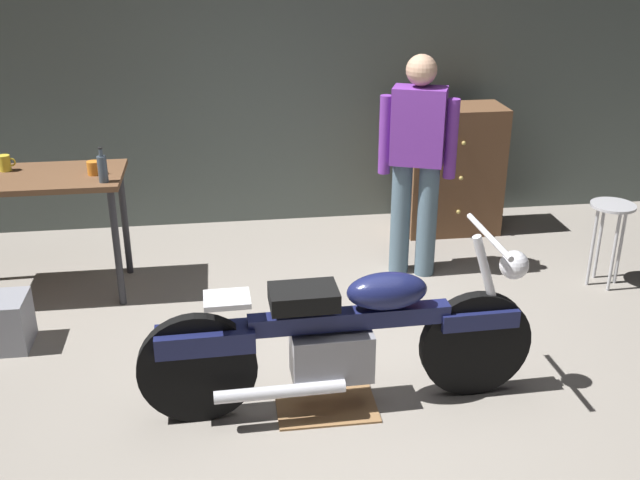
{
  "coord_description": "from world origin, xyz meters",
  "views": [
    {
      "loc": [
        -0.59,
        -3.63,
        2.52
      ],
      "look_at": [
        -0.0,
        0.7,
        0.65
      ],
      "focal_mm": 41.96,
      "sensor_mm": 36.0,
      "label": 1
    }
  ],
  "objects_px": {
    "person_standing": "(417,158)",
    "mug_yellow_tall": "(5,163)",
    "wooden_dresser": "(453,170)",
    "shop_stool": "(610,222)",
    "motorcycle": "(344,335)",
    "bottle": "(102,168)",
    "mug_orange_travel": "(94,168)"
  },
  "relations": [
    {
      "from": "mug_yellow_tall",
      "to": "motorcycle",
      "type": "bearing_deg",
      "value": -40.5
    },
    {
      "from": "person_standing",
      "to": "bottle",
      "type": "distance_m",
      "value": 2.22
    },
    {
      "from": "person_standing",
      "to": "mug_yellow_tall",
      "type": "relative_size",
      "value": 14.19
    },
    {
      "from": "shop_stool",
      "to": "mug_yellow_tall",
      "type": "distance_m",
      "value": 4.35
    },
    {
      "from": "mug_orange_travel",
      "to": "bottle",
      "type": "bearing_deg",
      "value": -63.85
    },
    {
      "from": "shop_stool",
      "to": "bottle",
      "type": "distance_m",
      "value": 3.62
    },
    {
      "from": "person_standing",
      "to": "wooden_dresser",
      "type": "bearing_deg",
      "value": -102.63
    },
    {
      "from": "wooden_dresser",
      "to": "bottle",
      "type": "relative_size",
      "value": 4.56
    },
    {
      "from": "motorcycle",
      "to": "bottle",
      "type": "relative_size",
      "value": 9.09
    },
    {
      "from": "person_standing",
      "to": "shop_stool",
      "type": "bearing_deg",
      "value": -174.88
    },
    {
      "from": "person_standing",
      "to": "mug_yellow_tall",
      "type": "distance_m",
      "value": 2.93
    },
    {
      "from": "mug_yellow_tall",
      "to": "bottle",
      "type": "height_order",
      "value": "bottle"
    },
    {
      "from": "motorcycle",
      "to": "bottle",
      "type": "distance_m",
      "value": 2.1
    },
    {
      "from": "shop_stool",
      "to": "wooden_dresser",
      "type": "bearing_deg",
      "value": 124.05
    },
    {
      "from": "wooden_dresser",
      "to": "shop_stool",
      "type": "bearing_deg",
      "value": -55.95
    },
    {
      "from": "wooden_dresser",
      "to": "mug_yellow_tall",
      "type": "distance_m",
      "value": 3.56
    },
    {
      "from": "motorcycle",
      "to": "person_standing",
      "type": "xyz_separation_m",
      "value": [
        0.81,
        1.65,
        0.48
      ]
    },
    {
      "from": "mug_yellow_tall",
      "to": "mug_orange_travel",
      "type": "bearing_deg",
      "value": -15.11
    },
    {
      "from": "wooden_dresser",
      "to": "bottle",
      "type": "distance_m",
      "value": 2.97
    },
    {
      "from": "person_standing",
      "to": "mug_yellow_tall",
      "type": "xyz_separation_m",
      "value": [
        -2.92,
        0.16,
        0.03
      ]
    },
    {
      "from": "motorcycle",
      "to": "mug_yellow_tall",
      "type": "distance_m",
      "value": 2.83
    },
    {
      "from": "wooden_dresser",
      "to": "motorcycle",
      "type": "bearing_deg",
      "value": -118.92
    },
    {
      "from": "motorcycle",
      "to": "wooden_dresser",
      "type": "height_order",
      "value": "wooden_dresser"
    },
    {
      "from": "person_standing",
      "to": "mug_yellow_tall",
      "type": "height_order",
      "value": "person_standing"
    },
    {
      "from": "shop_stool",
      "to": "wooden_dresser",
      "type": "relative_size",
      "value": 0.58
    },
    {
      "from": "mug_yellow_tall",
      "to": "bottle",
      "type": "distance_m",
      "value": 0.79
    },
    {
      "from": "motorcycle",
      "to": "mug_orange_travel",
      "type": "xyz_separation_m",
      "value": [
        -1.49,
        1.64,
        0.5
      ]
    },
    {
      "from": "mug_yellow_tall",
      "to": "bottle",
      "type": "xyz_separation_m",
      "value": [
        0.71,
        -0.34,
        0.04
      ]
    },
    {
      "from": "shop_stool",
      "to": "bottle",
      "type": "xyz_separation_m",
      "value": [
        -3.58,
        0.21,
        0.5
      ]
    },
    {
      "from": "mug_yellow_tall",
      "to": "bottle",
      "type": "relative_size",
      "value": 0.49
    },
    {
      "from": "bottle",
      "to": "shop_stool",
      "type": "bearing_deg",
      "value": -3.41
    },
    {
      "from": "bottle",
      "to": "motorcycle",
      "type": "bearing_deg",
      "value": -46.23
    }
  ]
}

